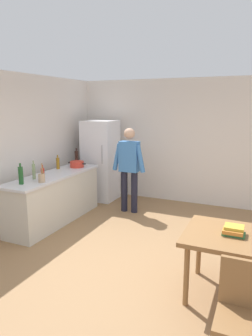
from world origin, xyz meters
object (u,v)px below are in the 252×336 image
(person, at_px, (129,165))
(dining_table, at_px, (250,244))
(bottle_wine_green, at_px, (21,175))
(chair, at_px, (244,309))
(bottle_wine_dark, at_px, (77,157))
(refrigerator, at_px, (101,160))
(cooking_pot, at_px, (77,164))
(bottle_oil_amber, at_px, (58,163))
(book_stack, at_px, (234,231))
(bottle_vinegar_tall, at_px, (34,171))
(utensil_jar, at_px, (42,178))
(bottle_sauce_red, at_px, (43,173))

(person, xyz_separation_m, dining_table, (2.35, -2.15, -0.31))
(dining_table, xyz_separation_m, bottle_wine_green, (-3.43, 0.31, 0.37))
(chair, xyz_separation_m, bottle_wine_dark, (-3.57, 3.10, 0.51))
(refrigerator, relative_size, bottle_wine_dark, 5.29)
(person, xyz_separation_m, cooking_pot, (-1.02, -0.31, -0.02))
(bottle_wine_dark, height_order, bottle_oil_amber, bottle_wine_dark)
(person, relative_size, book_stack, 7.09)
(cooking_pot, relative_size, book_stack, 1.67)
(person, distance_m, book_stack, 3.06)
(refrigerator, xyz_separation_m, cooking_pot, (-0.07, -0.86, 0.06))
(bottle_vinegar_tall, relative_size, bottle_wine_green, 0.94)
(chair, height_order, bottle_wine_green, bottle_wine_green)
(utensil_jar, bearing_deg, cooking_pot, 97.09)
(person, distance_m, bottle_wine_dark, 1.22)
(bottle_wine_green, bearing_deg, bottle_oil_amber, 98.66)
(person, xyz_separation_m, bottle_oil_amber, (-1.27, -0.61, 0.04))
(chair, height_order, cooking_pot, cooking_pot)
(utensil_jar, distance_m, bottle_oil_amber, 1.07)
(person, height_order, chair, person)
(refrigerator, relative_size, dining_table, 1.29)
(dining_table, height_order, bottle_sauce_red, bottle_sauce_red)
(cooking_pot, bearing_deg, bottle_oil_amber, -129.09)
(bottle_vinegar_tall, bearing_deg, bottle_sauce_red, 36.29)
(bottle_wine_green, bearing_deg, bottle_sauce_red, 80.35)
(bottle_wine_green, distance_m, bottle_sauce_red, 0.45)
(refrigerator, distance_m, bottle_wine_green, 2.40)
(refrigerator, distance_m, dining_table, 4.27)
(bottle_oil_amber, bearing_deg, bottle_wine_dark, 85.45)
(bottle_sauce_red, bearing_deg, bottle_wine_green, -99.65)
(dining_table, distance_m, bottle_vinegar_tall, 3.55)
(utensil_jar, distance_m, bottle_sauce_red, 0.25)
(person, distance_m, dining_table, 3.20)
(dining_table, bearing_deg, bottle_wine_green, 174.82)
(person, height_order, bottle_vinegar_tall, person)
(bottle_oil_amber, relative_size, book_stack, 1.17)
(refrigerator, xyz_separation_m, chair, (3.30, -3.67, -0.37))
(chair, bearing_deg, dining_table, 91.27)
(cooking_pot, height_order, bottle_vinegar_tall, bottle_vinegar_tall)
(refrigerator, height_order, cooking_pot, refrigerator)
(dining_table, distance_m, chair, 0.98)
(cooking_pot, xyz_separation_m, bottle_vinegar_tall, (-0.10, -1.17, 0.08))
(person, height_order, bottle_oil_amber, person)
(dining_table, height_order, bottle_wine_green, bottle_wine_green)
(cooking_pot, bearing_deg, person, 16.90)
(utensil_jar, relative_size, book_stack, 1.34)
(bottle_vinegar_tall, distance_m, bottle_oil_amber, 0.88)
(dining_table, height_order, bottle_vinegar_tall, bottle_vinegar_tall)
(cooking_pot, height_order, bottle_sauce_red, bottle_sauce_red)
(dining_table, xyz_separation_m, utensil_jar, (-3.21, 0.54, 0.31))
(bottle_wine_green, bearing_deg, bottle_wine_dark, 94.35)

